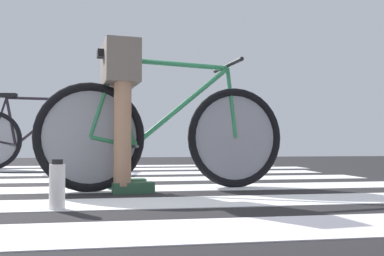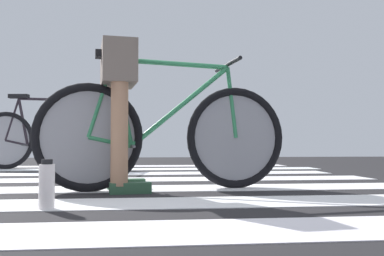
% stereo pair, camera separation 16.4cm
% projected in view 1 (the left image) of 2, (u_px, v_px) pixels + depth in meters
% --- Properties ---
extents(ground, '(18.00, 14.00, 0.02)m').
position_uv_depth(ground, '(64.00, 190.00, 3.02)').
color(ground, black).
extents(crosswalk_markings, '(5.45, 5.79, 0.00)m').
position_uv_depth(crosswalk_markings, '(67.00, 184.00, 3.31)').
color(crosswalk_markings, silver).
rests_on(crosswalk_markings, ground).
extents(bicycle_1_of_2, '(1.73, 0.52, 0.93)m').
position_uv_depth(bicycle_1_of_2, '(166.00, 133.00, 2.94)').
color(bicycle_1_of_2, black).
rests_on(bicycle_1_of_2, ground).
extents(cyclist_1_of_2, '(0.36, 0.44, 0.99)m').
position_uv_depth(cyclist_1_of_2, '(121.00, 95.00, 2.86)').
color(cyclist_1_of_2, '#A87A5B').
rests_on(cyclist_1_of_2, ground).
extents(bicycle_2_of_2, '(1.73, 0.52, 0.93)m').
position_uv_depth(bicycle_2_of_2, '(34.00, 138.00, 5.25)').
color(bicycle_2_of_2, black).
rests_on(bicycle_2_of_2, ground).
extents(water_bottle, '(0.07, 0.07, 0.24)m').
position_uv_depth(water_bottle, '(57.00, 186.00, 2.05)').
color(water_bottle, white).
rests_on(water_bottle, ground).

